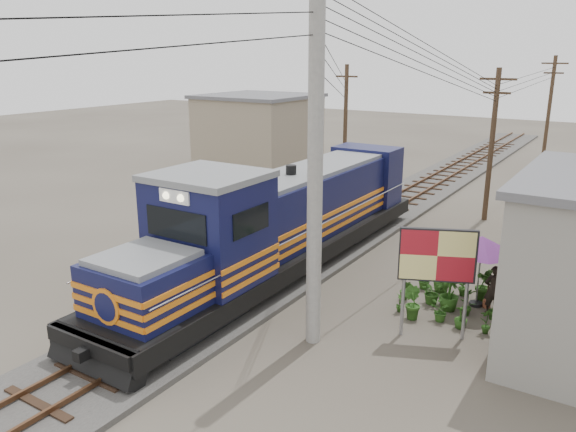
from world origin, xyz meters
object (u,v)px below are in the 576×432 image
Objects in this scene: market_umbrella at (482,245)px; vendor at (493,290)px; locomotive at (282,224)px; billboard at (437,259)px.

market_umbrella reaches higher than vendor.
market_umbrella is at bearing -60.17° from vendor.
locomotive is 11.05× the size of vendor.
locomotive is 6.47m from billboard.
locomotive reaches higher than market_umbrella.
locomotive is at bearing -172.59° from market_umbrella.
billboard reaches higher than market_umbrella.
billboard is at bearing -100.54° from market_umbrella.
market_umbrella is at bearing 7.41° from locomotive.
locomotive is 5.36× the size of billboard.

